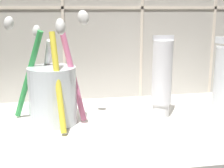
# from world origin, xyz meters

# --- Properties ---
(sink_counter) EXTENTS (0.62, 0.31, 0.02)m
(sink_counter) POSITION_xyz_m (0.00, 0.00, 0.01)
(sink_counter) COLOR silver
(sink_counter) RESTS_ON ground
(toothbrush_cup) EXTENTS (0.14, 0.15, 0.18)m
(toothbrush_cup) POSITION_xyz_m (-0.16, 0.02, 0.07)
(toothbrush_cup) COLOR silver
(toothbrush_cup) RESTS_ON sink_counter
(toothpaste_tube) EXTENTS (0.03, 0.03, 0.14)m
(toothpaste_tube) POSITION_xyz_m (0.02, 0.02, 0.09)
(toothpaste_tube) COLOR white
(toothpaste_tube) RESTS_ON sink_counter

